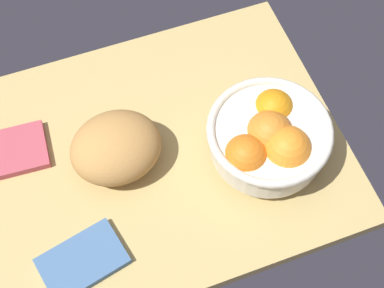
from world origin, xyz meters
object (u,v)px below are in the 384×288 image
(napkin_folded, at_px, (9,153))
(napkin_spare, at_px, (82,261))
(fruit_bowl, at_px, (269,138))
(bread_loaf, at_px, (116,148))

(napkin_folded, xyz_separation_m, napkin_spare, (0.08, -0.25, -0.00))
(fruit_bowl, bearing_deg, napkin_folded, 159.86)
(bread_loaf, height_order, napkin_folded, bread_loaf)
(fruit_bowl, xyz_separation_m, napkin_spare, (-0.38, -0.08, -0.06))
(fruit_bowl, distance_m, napkin_folded, 0.49)
(bread_loaf, bearing_deg, napkin_spare, -124.14)
(bread_loaf, distance_m, napkin_spare, 0.21)
(bread_loaf, xyz_separation_m, napkin_folded, (-0.19, 0.08, -0.04))
(fruit_bowl, xyz_separation_m, napkin_folded, (-0.46, 0.17, -0.06))
(fruit_bowl, bearing_deg, napkin_spare, -167.32)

